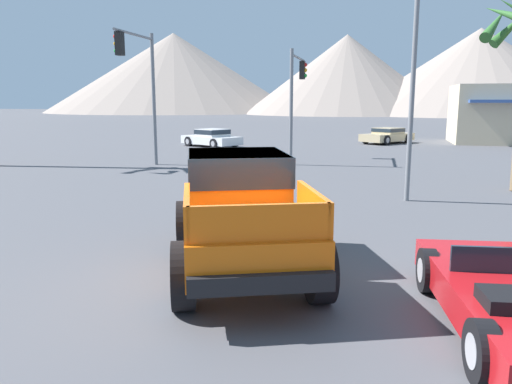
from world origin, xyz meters
TOP-DOWN VIEW (x-y plane):
  - ground_plane at (0.00, 0.00)m, footprint 320.00×320.00m
  - orange_pickup_truck at (-0.31, 0.72)m, footprint 3.49×5.18m
  - parked_car_white at (-8.38, 23.13)m, footprint 4.42×3.62m
  - parked_car_tan at (2.66, 28.45)m, footprint 3.82×4.31m
  - traffic_light_main at (-1.85, 16.59)m, footprint 0.38×3.78m
  - traffic_light_crosswalk at (-7.95, 12.48)m, footprint 0.38×3.38m
  - street_lamp_post at (2.88, 7.57)m, footprint 0.90×0.24m
  - distant_mountain_range at (-20.52, 116.87)m, footprint 137.11×73.91m

SIDE VIEW (x-z plane):
  - ground_plane at x=0.00m, z-range 0.00..0.00m
  - parked_car_tan at x=2.66m, z-range 0.02..1.09m
  - parked_car_white at x=-8.38m, z-range 0.01..1.15m
  - orange_pickup_truck at x=-0.31m, z-range 0.13..2.09m
  - traffic_light_main at x=-1.85m, z-range 1.05..6.24m
  - traffic_light_crosswalk at x=-7.95m, z-range 1.13..6.97m
  - street_lamp_post at x=2.88m, z-range 0.77..8.30m
  - distant_mountain_range at x=-20.52m, z-range -0.73..20.24m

